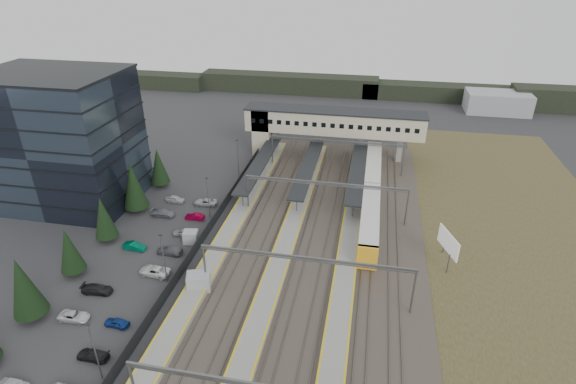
% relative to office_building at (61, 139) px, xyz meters
% --- Properties ---
extents(ground, '(220.00, 220.00, 0.00)m').
position_rel_office_building_xyz_m(ground, '(36.00, -12.00, -12.19)').
color(ground, '#2B2B2D').
rests_on(ground, ground).
extents(office_building, '(24.30, 18.30, 24.30)m').
position_rel_office_building_xyz_m(office_building, '(0.00, 0.00, 0.00)').
color(office_building, '#354353').
rests_on(office_building, ground).
extents(conifer_row, '(4.42, 49.82, 9.50)m').
position_rel_office_building_xyz_m(conifer_row, '(14.00, -15.86, -7.36)').
color(conifer_row, black).
rests_on(conifer_row, ground).
extents(car_park, '(10.64, 44.66, 1.30)m').
position_rel_office_building_xyz_m(car_park, '(23.08, -18.00, -11.58)').
color(car_park, silver).
rests_on(car_park, ground).
extents(lampposts, '(0.50, 53.25, 8.07)m').
position_rel_office_building_xyz_m(lampposts, '(28.00, -10.75, -7.86)').
color(lampposts, slate).
rests_on(lampposts, ground).
extents(fence, '(0.08, 90.00, 2.00)m').
position_rel_office_building_xyz_m(fence, '(29.50, -7.00, -11.19)').
color(fence, '#26282B').
rests_on(fence, ground).
extents(relay_cabin_near, '(3.73, 3.17, 2.65)m').
position_rel_office_building_xyz_m(relay_cabin_near, '(33.18, -20.74, -10.87)').
color(relay_cabin_near, '#989B9E').
rests_on(relay_cabin_near, ground).
extents(relay_cabin_far, '(2.49, 2.18, 2.06)m').
position_rel_office_building_xyz_m(relay_cabin_far, '(27.54, -9.81, -11.16)').
color(relay_cabin_far, '#989B9E').
rests_on(relay_cabin_far, ground).
extents(rail_corridor, '(34.00, 90.00, 0.92)m').
position_rel_office_building_xyz_m(rail_corridor, '(45.34, -7.00, -11.90)').
color(rail_corridor, '#3E372F').
rests_on(rail_corridor, ground).
extents(canopies, '(23.10, 30.00, 3.28)m').
position_rel_office_building_xyz_m(canopies, '(43.00, 15.00, -8.27)').
color(canopies, black).
rests_on(canopies, ground).
extents(footbridge, '(40.40, 6.40, 11.20)m').
position_rel_office_building_xyz_m(footbridge, '(43.70, 30.00, -4.26)').
color(footbridge, beige).
rests_on(footbridge, ground).
extents(gantries, '(28.40, 62.28, 7.17)m').
position_rel_office_building_xyz_m(gantries, '(48.00, -9.00, -6.20)').
color(gantries, slate).
rests_on(gantries, ground).
extents(train, '(3.07, 42.71, 3.87)m').
position_rel_office_building_xyz_m(train, '(56.00, 9.01, -9.99)').
color(train, silver).
rests_on(train, ground).
extents(billboard, '(2.22, 5.84, 5.25)m').
position_rel_office_building_xyz_m(billboard, '(67.69, -7.62, -8.65)').
color(billboard, slate).
rests_on(billboard, ground).
extents(scrub_east, '(34.00, 120.00, 0.06)m').
position_rel_office_building_xyz_m(scrub_east, '(81.00, -7.00, -12.16)').
color(scrub_east, '#423721').
rests_on(scrub_east, ground).
extents(treeline_far, '(170.00, 19.00, 7.00)m').
position_rel_office_building_xyz_m(treeline_far, '(59.81, 80.28, -9.24)').
color(treeline_far, black).
rests_on(treeline_far, ground).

